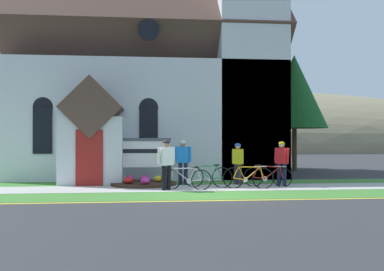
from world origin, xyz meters
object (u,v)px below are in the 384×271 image
Objects in this scene: church_sign at (144,154)px; bicycle_red at (248,177)px; bicycle_white at (208,176)px; bicycle_silver at (186,179)px; cyclist_in_yellow_jersey at (166,161)px; cyclist_in_white_jersey at (183,159)px; bicycle_yellow at (268,176)px; roadside_conifer at (294,92)px; cyclist_in_orange_jersey at (282,160)px; cyclist_in_red_jersey at (238,161)px.

bicycle_red is at bearing -26.82° from church_sign.
bicycle_white is at bearing -30.56° from church_sign.
bicycle_silver is at bearing -176.76° from bicycle_red.
church_sign reaches higher than cyclist_in_yellow_jersey.
bicycle_red is (2.20, 0.12, 0.02)m from bicycle_silver.
bicycle_yellow is at bearing -16.27° from cyclist_in_white_jersey.
roadside_conifer reaches higher than bicycle_white.
church_sign is at bearing 126.88° from bicycle_silver.
bicycle_yellow is at bearing -17.02° from church_sign.
church_sign is at bearing -142.95° from roadside_conifer.
roadside_conifer is (4.54, 8.08, 3.97)m from bicycle_red.
cyclist_in_yellow_jersey is 4.45m from cyclist_in_orange_jersey.
cyclist_in_yellow_jersey reaches higher than bicycle_silver.
church_sign is at bearing 110.46° from cyclist_in_yellow_jersey.
church_sign is 1.59m from cyclist_in_white_jersey.
cyclist_in_white_jersey reaches higher than cyclist_in_red_jersey.
bicycle_yellow is at bearing 11.23° from cyclist_in_yellow_jersey.
church_sign reaches higher than bicycle_white.
bicycle_white is 0.27× the size of roadside_conifer.
bicycle_silver is 1.04× the size of cyclist_in_orange_jersey.
cyclist_in_red_jersey is at bearing 28.57° from cyclist_in_yellow_jersey.
roadside_conifer is at bearing 50.62° from bicycle_silver.
bicycle_white is at bearing -176.24° from cyclist_in_orange_jersey.
bicycle_silver is at bearing -143.94° from bicycle_white.
cyclist_in_white_jersey is (-0.84, 0.88, 0.61)m from bicycle_white.
bicycle_silver is at bearing 11.63° from cyclist_in_yellow_jersey.
bicycle_silver is at bearing -129.38° from roadside_conifer.
cyclist_in_red_jersey is (3.60, -0.61, -0.25)m from church_sign.
cyclist_in_yellow_jersey is 1.04× the size of cyclist_in_orange_jersey.
roadside_conifer is (6.74, 8.21, 3.99)m from bicycle_silver.
bicycle_yellow is 1.04× the size of cyclist_in_orange_jersey.
bicycle_red is 2.66m from cyclist_in_white_jersey.
cyclist_in_red_jersey reaches higher than bicycle_white.
bicycle_white reaches higher than bicycle_silver.
bicycle_red is 0.27× the size of roadside_conifer.
cyclist_in_orange_jersey is at bearing -10.76° from cyclist_in_white_jersey.
bicycle_silver is 0.99× the size of bicycle_red.
bicycle_yellow is at bearing -115.84° from roadside_conifer.
bicycle_silver is 1.01× the size of cyclist_in_yellow_jersey.
cyclist_in_white_jersey is (-3.05, 0.89, 0.63)m from bicycle_yellow.
cyclist_in_orange_jersey is 1.65m from cyclist_in_red_jersey.
church_sign is 2.82m from bicycle_white.
roadside_conifer reaches higher than bicycle_yellow.
roadside_conifer is at bearing 67.38° from cyclist_in_orange_jersey.
cyclist_in_white_jersey is (0.01, 1.49, 0.63)m from bicycle_silver.
bicycle_yellow is 0.99× the size of bicycle_red.
cyclist_in_red_jersey is (-1.54, 0.59, -0.05)m from cyclist_in_orange_jersey.
bicycle_red is 1.05× the size of cyclist_in_orange_jersey.
bicycle_white reaches higher than bicycle_yellow.
bicycle_red is at bearing -19.77° from bicycle_white.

